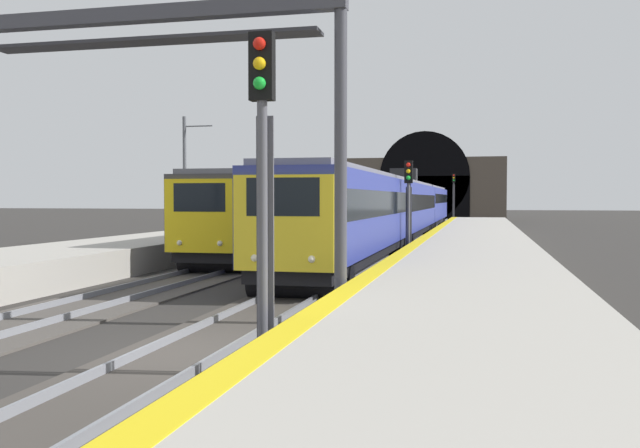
% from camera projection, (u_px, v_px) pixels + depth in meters
% --- Properties ---
extents(ground_plane, '(320.00, 320.00, 0.00)m').
position_uv_depth(ground_plane, '(189.00, 356.00, 12.46)').
color(ground_plane, '#302D2B').
extents(platform_right, '(112.00, 4.97, 1.03)m').
position_uv_depth(platform_right, '(459.00, 340.00, 11.35)').
color(platform_right, '#ADA89E').
rests_on(platform_right, ground_plane).
extents(platform_right_edge_strip, '(112.00, 0.50, 0.01)m').
position_uv_depth(platform_right_edge_strip, '(327.00, 304.00, 11.84)').
color(platform_right_edge_strip, yellow).
rests_on(platform_right_edge_strip, platform_right).
extents(track_main_line, '(160.00, 2.71, 0.21)m').
position_uv_depth(track_main_line, '(189.00, 354.00, 12.46)').
color(track_main_line, '#423D38').
rests_on(track_main_line, ground_plane).
extents(train_main_approaching, '(57.66, 2.94, 4.84)m').
position_uv_depth(train_main_approaching, '(403.00, 207.00, 46.08)').
color(train_main_approaching, navy).
rests_on(train_main_approaching, ground_plane).
extents(train_adjacent_platform, '(42.24, 3.15, 4.84)m').
position_uv_depth(train_adjacent_platform, '(326.00, 207.00, 45.43)').
color(train_adjacent_platform, '#333338').
rests_on(train_adjacent_platform, ground_plane).
extents(railway_signal_near, '(0.39, 0.38, 5.41)m').
position_uv_depth(railway_signal_near, '(263.00, 172.00, 10.72)').
color(railway_signal_near, '#4C4C54').
rests_on(railway_signal_near, ground_plane).
extents(railway_signal_mid, '(0.39, 0.38, 4.60)m').
position_uv_depth(railway_signal_mid, '(408.00, 199.00, 32.01)').
color(railway_signal_mid, '#4C4C54').
rests_on(railway_signal_mid, ground_plane).
extents(railway_signal_far, '(0.39, 0.38, 5.79)m').
position_uv_depth(railway_signal_far, '(454.00, 193.00, 82.48)').
color(railway_signal_far, '#38383D').
rests_on(railway_signal_far, ground_plane).
extents(overhead_signal_gantry, '(0.70, 9.37, 7.32)m').
position_uv_depth(overhead_signal_gantry, '(150.00, 82.00, 16.11)').
color(overhead_signal_gantry, '#3F3F47').
rests_on(overhead_signal_gantry, ground_plane).
extents(tunnel_portal, '(2.74, 21.43, 12.00)m').
position_uv_depth(tunnel_portal, '(425.00, 188.00, 93.72)').
color(tunnel_portal, '#51473D').
rests_on(tunnel_portal, ground_plane).
extents(catenary_mast_near, '(0.22, 1.93, 7.82)m').
position_uv_depth(catenary_mast_near, '(185.00, 179.00, 42.06)').
color(catenary_mast_near, '#595B60').
rests_on(catenary_mast_near, ground_plane).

